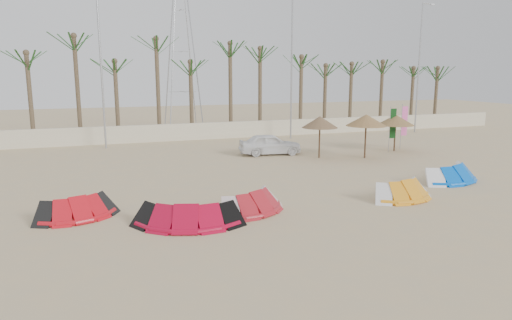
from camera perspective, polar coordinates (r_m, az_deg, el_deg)
name	(u,v)px	position (r m, az deg, el deg)	size (l,w,h in m)	color
ground	(317,230)	(15.47, 7.67, -8.69)	(120.00, 120.00, 0.00)	tan
boundary_wall	(186,132)	(35.84, -8.76, 3.50)	(60.00, 0.30, 1.30)	beige
palm_line	(188,56)	(37.18, -8.45, 12.72)	(52.00, 4.00, 7.70)	brown
lamp_b	(101,63)	(32.91, -18.75, 11.36)	(1.25, 0.14, 11.00)	#A5A8AD
lamp_c	(292,65)	(36.10, 4.53, 11.79)	(1.25, 0.14, 11.00)	#A5A8AD
lamp_d	(419,66)	(42.48, 19.73, 11.05)	(1.25, 0.14, 11.00)	#A5A8AD
pylon	(184,131)	(41.95, -9.00, 3.65)	(3.00, 3.00, 14.00)	#A5A8AD
kite_red_left	(78,206)	(17.80, -21.40, -5.34)	(3.23, 2.24, 0.90)	red
kite_red_mid	(186,212)	(16.07, -8.76, -6.38)	(3.99, 2.49, 0.90)	#AC0625
kite_red_right	(251,200)	(17.34, -0.64, -4.99)	(3.46, 2.57, 0.90)	#AC1B25
kite_orange	(400,188)	(19.98, 17.54, -3.37)	(3.15, 1.96, 0.90)	orange
kite_blue	(447,172)	(24.08, 22.75, -1.34)	(3.86, 2.46, 0.90)	blue
parasol_left	(320,122)	(28.06, 7.99, 4.71)	(2.21, 2.21, 2.56)	#4C331E
parasol_mid	(366,120)	(28.52, 13.62, 4.85)	(2.45, 2.45, 2.68)	#4C331E
parasol_right	(396,120)	(31.66, 17.07, 4.81)	(2.43, 2.43, 2.44)	#4C331E
flag_pink	(404,122)	(32.94, 17.96, 4.52)	(0.45, 0.09, 3.08)	#A5A8AD
flag_green	(392,125)	(31.45, 16.63, 4.25)	(0.45, 0.08, 3.02)	#A5A8AD
car	(270,144)	(29.13, 1.77, 2.00)	(1.59, 3.95, 1.35)	white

